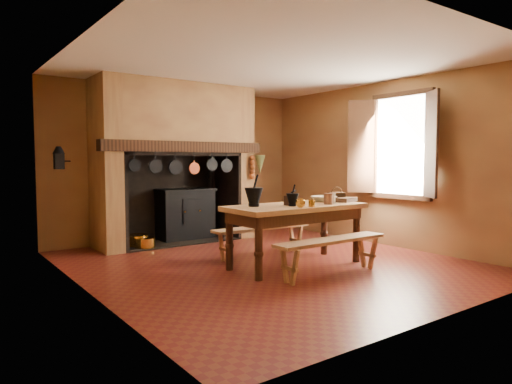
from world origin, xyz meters
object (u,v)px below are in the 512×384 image
work_table (296,214)px  mixing_bowl (324,199)px  wicker_basket (337,196)px  bench_front (331,248)px  coffee_grinder (291,200)px  iron_range (186,213)px

work_table → mixing_bowl: size_ratio=5.69×
work_table → mixing_bowl: (0.63, 0.09, 0.18)m
work_table → wicker_basket: bearing=5.2°
bench_front → mixing_bowl: size_ratio=4.90×
coffee_grinder → wicker_basket: 1.00m
work_table → bench_front: size_ratio=1.16×
bench_front → coffee_grinder: size_ratio=8.28×
iron_range → mixing_bowl: (0.87, -2.71, 0.41)m
iron_range → coffee_grinder: bearing=-87.4°
mixing_bowl → iron_range: bearing=107.8°
mixing_bowl → wicker_basket: bearing=-3.2°
work_table → wicker_basket: wicker_basket is taller
iron_range → bench_front: bearing=-86.0°
bench_front → wicker_basket: bearing=41.0°
work_table → mixing_bowl: bearing=8.5°
wicker_basket → mixing_bowl: bearing=-161.8°
work_table → bench_front: (0.00, -0.69, -0.36)m
work_table → wicker_basket: 0.91m
iron_range → work_table: 2.82m
bench_front → iron_range: bearing=94.0°
coffee_grinder → mixing_bowl: bearing=-2.2°
coffee_grinder → bench_front: bearing=-91.5°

